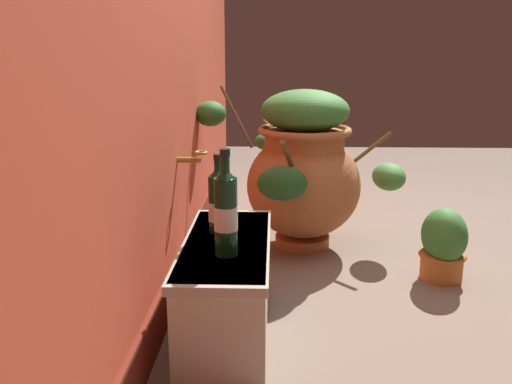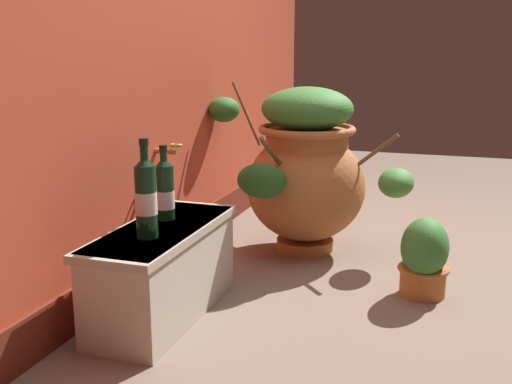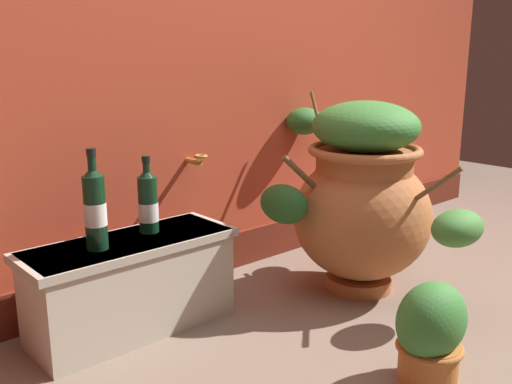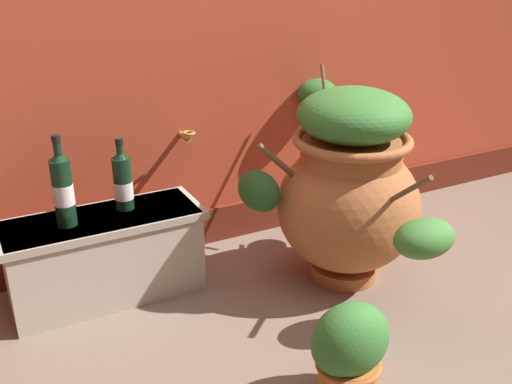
{
  "view_description": "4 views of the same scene",
  "coord_description": "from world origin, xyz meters",
  "px_view_note": "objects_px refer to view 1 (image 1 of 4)",
  "views": [
    {
      "loc": [
        -2.3,
        0.7,
        0.98
      ],
      "look_at": [
        -0.09,
        0.77,
        0.41
      ],
      "focal_mm": 38.23,
      "sensor_mm": 36.0,
      "label": 1
    },
    {
      "loc": [
        -2.46,
        -0.15,
        0.99
      ],
      "look_at": [
        -0.01,
        0.67,
        0.38
      ],
      "focal_mm": 43.25,
      "sensor_mm": 36.0,
      "label": 2
    },
    {
      "loc": [
        -1.47,
        -0.89,
        1.0
      ],
      "look_at": [
        -0.03,
        0.73,
        0.47
      ],
      "focal_mm": 40.24,
      "sensor_mm": 36.0,
      "label": 3
    },
    {
      "loc": [
        -0.95,
        -1.24,
        1.31
      ],
      "look_at": [
        0.03,
        0.63,
        0.43
      ],
      "focal_mm": 41.91,
      "sensor_mm": 36.0,
      "label": 4
    }
  ],
  "objects_px": {
    "potted_shrub": "(443,244)",
    "wine_bottle_middle": "(218,200)",
    "terracotta_urn": "(303,169)",
    "wine_bottle_left": "(226,210)"
  },
  "relations": [
    {
      "from": "wine_bottle_middle",
      "to": "terracotta_urn",
      "type": "bearing_deg",
      "value": -23.02
    },
    {
      "from": "wine_bottle_middle",
      "to": "potted_shrub",
      "type": "height_order",
      "value": "wine_bottle_middle"
    },
    {
      "from": "potted_shrub",
      "to": "wine_bottle_middle",
      "type": "bearing_deg",
      "value": 113.18
    },
    {
      "from": "terracotta_urn",
      "to": "wine_bottle_middle",
      "type": "distance_m",
      "value": 0.89
    },
    {
      "from": "terracotta_urn",
      "to": "wine_bottle_left",
      "type": "xyz_separation_m",
      "value": [
        -1.05,
        0.3,
        0.09
      ]
    },
    {
      "from": "potted_shrub",
      "to": "terracotta_urn",
      "type": "bearing_deg",
      "value": 55.55
    },
    {
      "from": "terracotta_urn",
      "to": "potted_shrub",
      "type": "relative_size",
      "value": 3.34
    },
    {
      "from": "wine_bottle_left",
      "to": "wine_bottle_middle",
      "type": "bearing_deg",
      "value": 11.5
    },
    {
      "from": "wine_bottle_left",
      "to": "potted_shrub",
      "type": "distance_m",
      "value": 1.15
    },
    {
      "from": "wine_bottle_middle",
      "to": "potted_shrub",
      "type": "distance_m",
      "value": 1.07
    }
  ]
}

